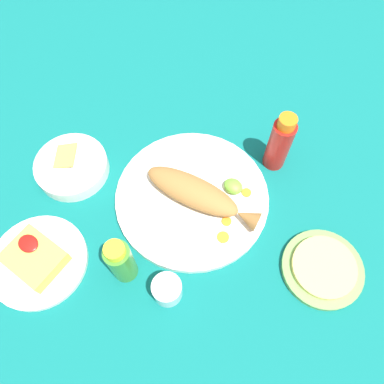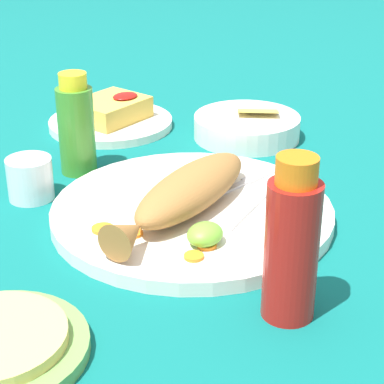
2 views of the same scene
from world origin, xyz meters
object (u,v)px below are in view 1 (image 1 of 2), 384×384
at_px(guacamole_bowl, 72,166).
at_px(hot_sauce_bottle_red, 280,143).
at_px(side_plate_fries, 39,261).
at_px(hot_sauce_bottle_green, 121,261).
at_px(tortilla_plate, 322,269).
at_px(main_plate, 192,198).
at_px(fork_near, 164,172).
at_px(salt_cup, 167,290).
at_px(fried_fish, 198,194).
at_px(fork_far, 180,163).

bearing_deg(guacamole_bowl, hot_sauce_bottle_red, -141.32).
bearing_deg(side_plate_fries, hot_sauce_bottle_red, -118.66).
bearing_deg(hot_sauce_bottle_green, tortilla_plate, -144.12).
height_order(main_plate, hot_sauce_bottle_red, hot_sauce_bottle_red).
xyz_separation_m(fork_near, salt_cup, (-0.18, 0.23, 0.01)).
xyz_separation_m(main_plate, side_plate_fries, (0.18, 0.32, -0.00)).
distance_m(fried_fish, side_plate_fries, 0.38).
relative_size(fried_fish, fork_near, 1.55).
relative_size(fork_near, hot_sauce_bottle_red, 1.06).
bearing_deg(salt_cup, hot_sauce_bottle_red, -92.41).
bearing_deg(side_plate_fries, fried_fish, -121.42).
bearing_deg(salt_cup, tortilla_plate, -135.89).
bearing_deg(guacamole_bowl, main_plate, -159.40).
bearing_deg(hot_sauce_bottle_green, fork_near, -72.30).
bearing_deg(fork_far, main_plate, 133.69).
bearing_deg(guacamole_bowl, fried_fish, -160.02).
bearing_deg(main_plate, guacamole_bowl, 20.60).
bearing_deg(hot_sauce_bottle_red, main_plate, 62.89).
height_order(hot_sauce_bottle_green, side_plate_fries, hot_sauce_bottle_green).
height_order(fork_near, side_plate_fries, fork_near).
distance_m(fork_near, salt_cup, 0.29).
distance_m(hot_sauce_bottle_red, tortilla_plate, 0.30).
relative_size(guacamole_bowl, tortilla_plate, 0.99).
bearing_deg(fork_far, fork_near, 60.94).
bearing_deg(hot_sauce_bottle_green, hot_sauce_bottle_red, -105.68).
relative_size(fork_far, guacamole_bowl, 1.04).
bearing_deg(tortilla_plate, fork_near, 1.62).
bearing_deg(main_plate, fork_near, -8.26).
bearing_deg(fried_fish, hot_sauce_bottle_red, -121.17).
relative_size(main_plate, fork_far, 1.97).
relative_size(fried_fish, hot_sauce_bottle_green, 1.91).
xyz_separation_m(main_plate, hot_sauce_bottle_red, (-0.11, -0.21, 0.07)).
distance_m(guacamole_bowl, tortilla_plate, 0.63).
relative_size(hot_sauce_bottle_green, salt_cup, 2.42).
xyz_separation_m(fork_near, fork_far, (-0.02, -0.04, 0.00)).
height_order(side_plate_fries, guacamole_bowl, guacamole_bowl).
xyz_separation_m(hot_sauce_bottle_red, guacamole_bowl, (0.39, 0.31, -0.06)).
relative_size(hot_sauce_bottle_green, guacamole_bowl, 0.85).
relative_size(fried_fish, guacamole_bowl, 1.63).
relative_size(fried_fish, salt_cup, 4.61).
distance_m(salt_cup, tortilla_plate, 0.34).
xyz_separation_m(hot_sauce_bottle_green, guacamole_bowl, (0.27, -0.12, -0.05)).
relative_size(hot_sauce_bottle_red, hot_sauce_bottle_green, 1.15).
distance_m(fork_far, guacamole_bowl, 0.27).
xyz_separation_m(hot_sauce_bottle_green, salt_cup, (-0.10, -0.02, -0.05)).
distance_m(fried_fish, tortilla_plate, 0.32).
height_order(salt_cup, side_plate_fries, salt_cup).
bearing_deg(hot_sauce_bottle_red, tortilla_plate, 141.41).
bearing_deg(hot_sauce_bottle_green, main_plate, -94.00).
bearing_deg(hot_sauce_bottle_red, salt_cup, 87.59).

